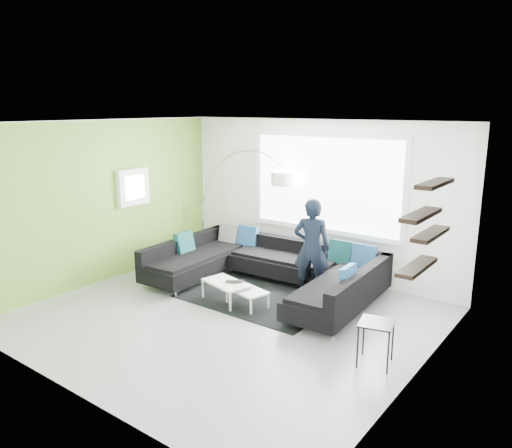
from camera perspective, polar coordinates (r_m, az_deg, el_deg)
The scene contains 9 objects.
ground at distance 7.43m, azimuth -3.25°, elevation -10.64°, with size 5.50×5.50×0.00m, color gray.
room_shell at distance 7.03m, azimuth -2.13°, elevation 3.43°, with size 5.54×5.04×2.82m.
sectional_sofa at distance 8.32m, azimuth 0.76°, elevation -5.41°, with size 3.76×2.45×0.78m.
rug at distance 8.17m, azimuth 0.50°, elevation -8.29°, with size 2.39×1.74×0.01m, color black.
coffee_table at distance 7.85m, azimuth -2.25°, elevation -8.01°, with size 1.00×0.58×0.33m, color white.
arc_lamp at distance 10.02m, azimuth -6.20°, elevation 2.32°, with size 2.08×0.62×2.23m, color silver, non-canonical shape.
side_table at distance 6.26m, azimuth 13.49°, elevation -13.10°, with size 0.39×0.39×0.54m, color black.
person at distance 8.04m, azimuth 6.39°, elevation -2.72°, with size 0.68×0.56×1.61m, color black.
laptop at distance 7.83m, azimuth -2.46°, elevation -6.69°, with size 0.33×0.32×0.02m, color black.
Camera 1 is at (4.39, -5.18, 3.02)m, focal length 35.00 mm.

